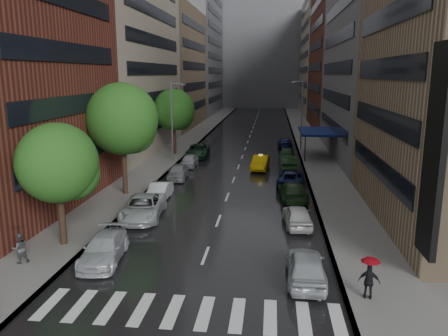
% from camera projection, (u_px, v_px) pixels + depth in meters
% --- Properties ---
extents(ground, '(220.00, 220.00, 0.00)m').
position_uv_depth(ground, '(193.00, 290.00, 20.79)').
color(ground, gray).
rests_on(ground, ground).
extents(road, '(14.00, 140.00, 0.01)m').
position_uv_depth(road, '(249.00, 138.00, 69.35)').
color(road, black).
rests_on(road, ground).
extents(sidewalk_left, '(4.00, 140.00, 0.15)m').
position_uv_depth(sidewalk_left, '(193.00, 137.00, 70.30)').
color(sidewalk_left, gray).
rests_on(sidewalk_left, ground).
extents(sidewalk_right, '(4.00, 140.00, 0.15)m').
position_uv_depth(sidewalk_right, '(307.00, 139.00, 68.37)').
color(sidewalk_right, gray).
rests_on(sidewalk_right, ground).
extents(crosswalk, '(13.15, 2.80, 0.01)m').
position_uv_depth(crosswalk, '(189.00, 312.00, 18.83)').
color(crosswalk, silver).
rests_on(crosswalk, ground).
extents(buildings_left, '(8.00, 108.00, 38.00)m').
position_uv_depth(buildings_left, '(167.00, 39.00, 76.10)').
color(buildings_left, maroon).
rests_on(buildings_left, ground).
extents(buildings_right, '(8.05, 109.10, 36.00)m').
position_uv_depth(buildings_right, '(344.00, 42.00, 71.05)').
color(buildings_right, '#937A5B').
rests_on(buildings_right, ground).
extents(building_far, '(40.00, 14.00, 32.00)m').
position_uv_depth(building_far, '(262.00, 53.00, 131.99)').
color(building_far, slate).
rests_on(building_far, ground).
extents(tree_near, '(4.63, 4.63, 7.38)m').
position_uv_depth(tree_near, '(58.00, 163.00, 24.99)').
color(tree_near, '#382619').
rests_on(tree_near, ground).
extents(tree_mid, '(5.90, 5.90, 9.40)m').
position_uv_depth(tree_mid, '(122.00, 119.00, 35.57)').
color(tree_mid, '#382619').
rests_on(tree_mid, ground).
extents(tree_far, '(5.18, 5.18, 8.25)m').
position_uv_depth(tree_far, '(174.00, 110.00, 54.17)').
color(tree_far, '#382619').
rests_on(tree_far, ground).
extents(taxi, '(2.04, 4.71, 1.51)m').
position_uv_depth(taxi, '(260.00, 163.00, 46.58)').
color(taxi, yellow).
rests_on(taxi, ground).
extents(parked_cars_left, '(3.15, 35.95, 1.59)m').
position_uv_depth(parked_cars_left, '(170.00, 180.00, 39.09)').
color(parked_cars_left, '#B8BDC3').
rests_on(parked_cars_left, ground).
extents(parked_cars_right, '(2.76, 44.64, 1.60)m').
position_uv_depth(parked_cars_right, '(291.00, 177.00, 40.06)').
color(parked_cars_right, '#AEB3B8').
rests_on(parked_cars_right, ground).
extents(ped_black_umbrella, '(1.02, 0.99, 2.09)m').
position_uv_depth(ped_black_umbrella, '(19.00, 241.00, 23.12)').
color(ped_black_umbrella, '#424346').
rests_on(ped_black_umbrella, sidewalk_left).
extents(ped_red_umbrella, '(1.02, 0.82, 2.01)m').
position_uv_depth(ped_red_umbrella, '(370.00, 274.00, 19.44)').
color(ped_red_umbrella, black).
rests_on(ped_red_umbrella, sidewalk_right).
extents(street_lamp_left, '(1.74, 0.22, 9.00)m').
position_uv_depth(street_lamp_left, '(173.00, 120.00, 49.72)').
color(street_lamp_left, gray).
rests_on(street_lamp_left, sidewalk_left).
extents(street_lamp_right, '(1.74, 0.22, 9.00)m').
position_uv_depth(street_lamp_right, '(301.00, 110.00, 62.63)').
color(street_lamp_right, gray).
rests_on(street_lamp_right, sidewalk_right).
extents(awning, '(4.00, 8.00, 3.12)m').
position_uv_depth(awning, '(316.00, 132.00, 53.15)').
color(awning, navy).
rests_on(awning, sidewalk_right).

